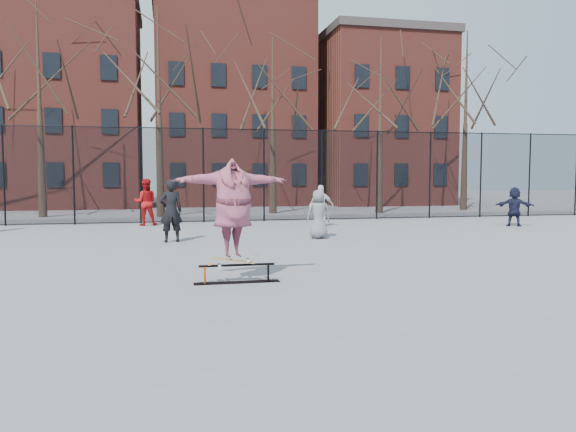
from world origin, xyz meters
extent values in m
plane|color=slate|center=(0.00, 0.00, 0.00)|extent=(100.00, 100.00, 0.00)
cube|color=black|center=(-1.68, -0.48, 0.01)|extent=(1.64, 0.25, 0.01)
cylinder|color=#D54B0C|center=(-2.28, -0.48, 0.17)|extent=(0.04, 0.04, 0.34)
cylinder|color=black|center=(-1.07, -0.48, 0.17)|extent=(0.04, 0.04, 0.34)
cylinder|color=black|center=(-1.68, -0.48, 0.34)|extent=(1.45, 0.05, 0.05)
imported|color=#653C98|center=(-1.74, -0.48, 1.39)|extent=(2.36, 1.05, 1.86)
imported|color=black|center=(-2.83, 6.23, 0.95)|extent=(0.77, 0.58, 1.91)
imported|color=#A70E12|center=(-3.77, 12.00, 0.93)|extent=(0.92, 0.73, 1.86)
imported|color=silver|center=(2.93, 9.97, 0.81)|extent=(1.00, 0.52, 1.63)
imported|color=#1A1A34|center=(10.41, 8.57, 0.77)|extent=(1.43, 1.20, 1.55)
imported|color=slate|center=(1.77, 6.19, 0.79)|extent=(0.79, 0.53, 1.57)
cylinder|color=black|center=(-9.20, 13.00, 2.00)|extent=(0.07, 0.07, 4.00)
cylinder|color=black|center=(-6.60, 13.00, 2.00)|extent=(0.07, 0.07, 4.00)
cylinder|color=black|center=(-4.00, 13.00, 2.00)|extent=(0.07, 0.07, 4.00)
cylinder|color=black|center=(-1.40, 13.00, 2.00)|extent=(0.07, 0.07, 4.00)
cylinder|color=black|center=(1.20, 13.00, 2.00)|extent=(0.07, 0.07, 4.00)
cylinder|color=black|center=(3.80, 13.00, 2.00)|extent=(0.07, 0.07, 4.00)
cylinder|color=black|center=(6.40, 13.00, 2.00)|extent=(0.07, 0.07, 4.00)
cylinder|color=black|center=(9.00, 13.00, 2.00)|extent=(0.07, 0.07, 4.00)
cylinder|color=black|center=(11.60, 13.00, 2.00)|extent=(0.07, 0.07, 4.00)
cylinder|color=black|center=(14.20, 13.00, 2.00)|extent=(0.07, 0.07, 4.00)
cylinder|color=black|center=(16.80, 13.00, 2.00)|extent=(0.07, 0.07, 4.00)
cube|color=black|center=(0.00, 13.00, 2.00)|extent=(34.00, 0.01, 4.00)
cylinder|color=black|center=(0.00, 13.00, 3.96)|extent=(34.00, 0.04, 0.04)
cone|color=black|center=(-8.50, 17.80, 2.31)|extent=(0.40, 0.40, 4.62)
cone|color=black|center=(-3.00, 16.50, 2.31)|extent=(0.40, 0.40, 4.62)
cone|color=black|center=(2.50, 17.80, 2.31)|extent=(0.40, 0.40, 4.62)
cone|color=black|center=(8.00, 16.50, 2.31)|extent=(0.40, 0.40, 4.62)
cone|color=black|center=(13.50, 17.80, 2.31)|extent=(0.40, 0.40, 4.62)
cube|color=maroon|center=(-9.00, 26.00, 6.00)|extent=(9.00, 7.00, 12.00)
cube|color=maroon|center=(1.50, 26.00, 6.50)|extent=(10.00, 7.00, 13.00)
cube|color=maroon|center=(11.50, 26.00, 5.50)|extent=(8.00, 7.00, 11.00)
camera|label=1|loc=(-2.98, -11.00, 2.08)|focal=35.00mm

